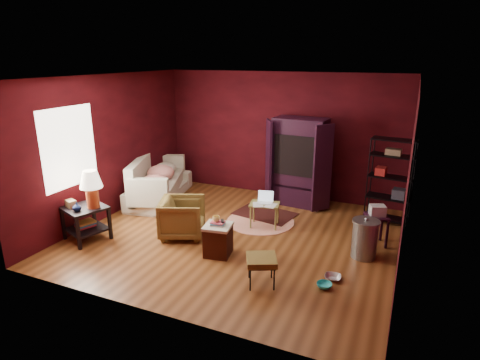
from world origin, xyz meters
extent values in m
cube|color=brown|center=(0.00, 0.00, -0.01)|extent=(5.50, 5.00, 0.02)
cube|color=white|center=(0.00, 0.00, 2.81)|extent=(5.50, 5.00, 0.02)
cube|color=#44090F|center=(0.00, 2.51, 1.40)|extent=(5.50, 0.02, 2.80)
cube|color=#44090F|center=(0.00, -2.51, 1.40)|extent=(5.50, 0.02, 2.80)
cube|color=#44090F|center=(-2.76, 0.00, 1.40)|extent=(0.02, 5.00, 2.80)
cube|color=#44090F|center=(2.76, 0.00, 1.40)|extent=(0.02, 5.00, 2.80)
cube|color=white|center=(-2.73, -1.00, 1.60)|extent=(0.02, 1.20, 1.40)
imported|color=beige|center=(-2.35, 1.06, 0.40)|extent=(0.95, 2.14, 0.81)
imported|color=black|center=(-0.88, -0.38, 0.39)|extent=(0.94, 0.96, 0.77)
imported|color=silver|center=(1.91, -0.80, 0.12)|extent=(0.24, 0.08, 0.24)
imported|color=#2AC3C7|center=(1.85, -1.07, 0.11)|extent=(0.23, 0.14, 0.22)
imported|color=#0D1B42|center=(-2.33, -1.37, 0.68)|extent=(0.17, 0.17, 0.15)
imported|color=#EFCF74|center=(0.01, -0.79, 0.64)|extent=(0.13, 0.10, 0.12)
cube|color=black|center=(-2.36, -1.18, 0.59)|extent=(0.82, 0.82, 0.04)
cube|color=black|center=(-2.36, -1.18, 0.19)|extent=(0.77, 0.77, 0.03)
cube|color=black|center=(-2.73, -1.35, 0.30)|extent=(0.07, 0.07, 0.60)
cube|color=black|center=(-2.19, -1.55, 0.30)|extent=(0.07, 0.07, 0.60)
cube|color=black|center=(-2.53, -0.81, 0.30)|extent=(0.07, 0.07, 0.60)
cube|color=black|center=(-1.99, -1.01, 0.30)|extent=(0.07, 0.07, 0.60)
cylinder|color=#BA4A22|center=(-2.20, -1.12, 0.79)|extent=(0.27, 0.27, 0.36)
cone|color=#F2E5C6|center=(-2.20, -1.12, 1.12)|extent=(0.49, 0.49, 0.30)
cube|color=olive|center=(-2.56, -1.27, 0.67)|extent=(0.22, 0.19, 0.13)
cube|color=#B62D3C|center=(-2.41, -1.16, 0.24)|extent=(0.32, 0.36, 0.03)
cube|color=teal|center=(-2.40, -1.16, 0.28)|extent=(0.32, 0.36, 0.03)
cube|color=gold|center=(-2.39, -1.17, 0.32)|extent=(0.32, 0.36, 0.03)
cube|color=beige|center=(-2.34, 1.03, 0.29)|extent=(1.50, 2.14, 0.42)
cube|color=beige|center=(-2.67, 0.89, 0.57)|extent=(0.90, 1.90, 0.83)
cube|color=beige|center=(-1.97, 0.11, 0.52)|extent=(0.84, 0.48, 0.57)
cube|color=beige|center=(-2.70, 1.94, 0.52)|extent=(0.84, 0.48, 0.57)
ellipsoid|color=red|center=(-2.08, 0.52, 0.62)|extent=(0.70, 0.70, 0.29)
ellipsoid|color=red|center=(-2.29, 1.05, 0.64)|extent=(0.78, 0.78, 0.33)
ellipsoid|color=beige|center=(-2.48, 1.53, 0.60)|extent=(0.65, 0.65, 0.27)
cube|color=#40190E|center=(0.04, -0.78, 0.24)|extent=(0.46, 0.46, 0.48)
cube|color=beige|center=(0.04, -0.78, 0.50)|extent=(0.49, 0.49, 0.04)
cube|color=beige|center=(0.04, -0.78, 0.54)|extent=(0.26, 0.21, 0.02)
cube|color=teal|center=(0.04, -0.78, 0.56)|extent=(0.26, 0.22, 0.02)
cube|color=#C54A5B|center=(0.04, -0.78, 0.58)|extent=(0.23, 0.18, 0.02)
cube|color=black|center=(0.10, -0.74, 0.59)|extent=(0.11, 0.15, 0.02)
cube|color=black|center=(0.99, -1.33, 0.38)|extent=(0.55, 0.55, 0.08)
cube|color=black|center=(0.99, -1.33, 0.33)|extent=(0.50, 0.50, 0.02)
cylinder|color=black|center=(0.91, -1.55, 0.17)|extent=(0.03, 0.03, 0.34)
cylinder|color=black|center=(1.21, -1.41, 0.17)|extent=(0.03, 0.03, 0.34)
cylinder|color=black|center=(0.77, -1.25, 0.17)|extent=(0.03, 0.03, 0.34)
cylinder|color=black|center=(1.07, -1.11, 0.17)|extent=(0.03, 0.03, 0.34)
cylinder|color=#F4E3CB|center=(0.19, 0.77, 0.01)|extent=(1.49, 1.49, 0.01)
cube|color=#441512|center=(0.14, 1.16, 0.02)|extent=(1.30, 0.99, 0.01)
cube|color=olive|center=(0.34, 0.59, 0.45)|extent=(0.61, 0.48, 0.03)
cylinder|color=olive|center=(0.13, 0.39, 0.23)|extent=(0.04, 0.04, 0.45)
cylinder|color=olive|center=(0.60, 0.48, 0.23)|extent=(0.04, 0.04, 0.45)
cylinder|color=olive|center=(0.08, 0.69, 0.23)|extent=(0.04, 0.04, 0.45)
cylinder|color=olive|center=(0.54, 0.78, 0.23)|extent=(0.04, 0.04, 0.45)
cube|color=silver|center=(0.33, 0.61, 0.47)|extent=(0.32, 0.25, 0.01)
cube|color=silver|center=(0.31, 0.71, 0.58)|extent=(0.30, 0.12, 0.20)
cube|color=silver|center=(0.25, 0.48, 0.47)|extent=(0.28, 0.32, 0.00)
cube|color=silver|center=(0.48, 0.53, 0.47)|extent=(0.19, 0.27, 0.00)
cube|color=black|center=(0.58, 2.06, 0.94)|extent=(1.14, 0.68, 1.89)
cube|color=black|center=(0.57, 1.96, 1.14)|extent=(0.93, 0.52, 0.85)
cube|color=black|center=(-0.04, 1.83, 0.94)|extent=(0.27, 0.41, 1.79)
cube|color=black|center=(1.15, 1.74, 0.94)|extent=(0.32, 0.38, 1.79)
cube|color=#313537|center=(0.58, 2.01, 1.04)|extent=(0.65, 0.54, 0.52)
cube|color=black|center=(0.56, 1.76, 1.04)|extent=(0.50, 0.05, 0.40)
cube|color=black|center=(0.58, 2.01, 0.45)|extent=(0.93, 0.57, 0.05)
cylinder|color=black|center=(2.05, 1.62, 0.83)|extent=(0.02, 0.02, 1.66)
cylinder|color=black|center=(2.82, 1.53, 0.83)|extent=(0.02, 0.02, 1.66)
cylinder|color=black|center=(2.09, 1.95, 0.83)|extent=(0.02, 0.02, 1.66)
cylinder|color=black|center=(2.86, 1.86, 0.83)|extent=(0.02, 0.02, 1.66)
cube|color=black|center=(2.45, 1.74, 0.09)|extent=(0.85, 0.45, 0.02)
cube|color=black|center=(2.45, 1.74, 0.51)|extent=(0.85, 0.45, 0.02)
cube|color=black|center=(2.45, 1.74, 0.92)|extent=(0.85, 0.45, 0.02)
cube|color=black|center=(2.45, 1.74, 1.34)|extent=(0.85, 0.45, 0.02)
cube|color=black|center=(2.45, 1.74, 1.65)|extent=(0.85, 0.45, 0.02)
cube|color=maroon|center=(2.27, 1.76, 1.02)|extent=(0.21, 0.25, 0.15)
cube|color=#2E2E39|center=(2.64, 1.71, 0.62)|extent=(0.26, 0.26, 0.18)
cube|color=brown|center=(2.45, 1.74, 1.41)|extent=(0.30, 0.22, 0.11)
cube|color=black|center=(2.35, 0.64, 0.52)|extent=(0.46, 0.46, 0.04)
cube|color=black|center=(2.26, 0.45, 0.26)|extent=(0.05, 0.05, 0.52)
cube|color=black|center=(2.54, 0.56, 0.26)|extent=(0.05, 0.05, 0.52)
cube|color=black|center=(2.15, 0.73, 0.26)|extent=(0.05, 0.05, 0.52)
cube|color=black|center=(2.43, 0.84, 0.26)|extent=(0.05, 0.05, 0.52)
cube|color=silver|center=(2.35, 0.64, 0.62)|extent=(0.30, 0.27, 0.18)
cylinder|color=gray|center=(2.23, 0.09, 0.30)|extent=(0.44, 0.44, 0.60)
cylinder|color=gray|center=(2.23, 0.09, 0.61)|extent=(0.49, 0.49, 0.04)
sphere|color=gray|center=(2.23, 0.09, 0.65)|extent=(0.07, 0.07, 0.06)
camera|label=1|loc=(2.72, -6.08, 3.14)|focal=30.00mm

